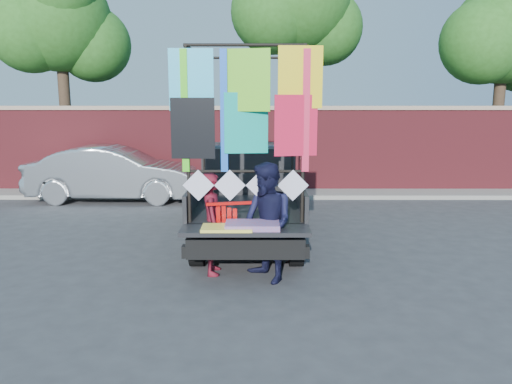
{
  "coord_description": "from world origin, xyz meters",
  "views": [
    {
      "loc": [
        -0.29,
        -8.13,
        2.76
      ],
      "look_at": [
        -0.31,
        -0.03,
        1.27
      ],
      "focal_mm": 35.0,
      "sensor_mm": 36.0,
      "label": 1
    }
  ],
  "objects_px": {
    "pickup_truck": "(249,190)",
    "woman": "(213,224)",
    "sedan": "(115,174)",
    "man": "(267,223)"
  },
  "relations": [
    {
      "from": "pickup_truck",
      "to": "sedan",
      "type": "relative_size",
      "value": 1.23
    },
    {
      "from": "sedan",
      "to": "woman",
      "type": "bearing_deg",
      "value": -150.73
    },
    {
      "from": "pickup_truck",
      "to": "man",
      "type": "bearing_deg",
      "value": -83.72
    },
    {
      "from": "pickup_truck",
      "to": "man",
      "type": "distance_m",
      "value": 3.0
    },
    {
      "from": "sedan",
      "to": "man",
      "type": "bearing_deg",
      "value": -146.22
    },
    {
      "from": "pickup_truck",
      "to": "woman",
      "type": "bearing_deg",
      "value": -101.53
    },
    {
      "from": "pickup_truck",
      "to": "man",
      "type": "xyz_separation_m",
      "value": [
        0.33,
        -2.98,
        0.02
      ]
    },
    {
      "from": "pickup_truck",
      "to": "man",
      "type": "height_order",
      "value": "pickup_truck"
    },
    {
      "from": "man",
      "to": "sedan",
      "type": "bearing_deg",
      "value": -179.86
    },
    {
      "from": "woman",
      "to": "man",
      "type": "bearing_deg",
      "value": -115.66
    }
  ]
}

